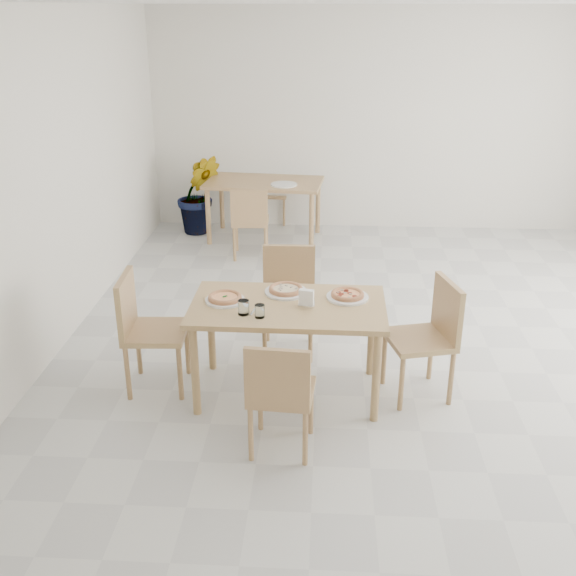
# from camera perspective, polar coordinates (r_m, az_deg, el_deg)

# --- Properties ---
(main_table) EXTENTS (1.44, 0.82, 0.75)m
(main_table) POSITION_cam_1_polar(r_m,az_deg,el_deg) (4.99, 0.00, -2.30)
(main_table) COLOR tan
(main_table) RESTS_ON ground
(chair_south) EXTENTS (0.45, 0.45, 0.84)m
(chair_south) POSITION_cam_1_polar(r_m,az_deg,el_deg) (4.39, -0.69, -8.65)
(chair_south) COLOR tan
(chair_south) RESTS_ON ground
(chair_north) EXTENTS (0.46, 0.46, 0.90)m
(chair_north) POSITION_cam_1_polar(r_m,az_deg,el_deg) (5.74, 0.05, -0.33)
(chair_north) COLOR tan
(chair_north) RESTS_ON ground
(chair_west) EXTENTS (0.49, 0.49, 0.93)m
(chair_west) POSITION_cam_1_polar(r_m,az_deg,el_deg) (5.24, -12.11, -3.00)
(chair_west) COLOR tan
(chair_west) RESTS_ON ground
(chair_east) EXTENTS (0.55, 0.55, 0.92)m
(chair_east) POSITION_cam_1_polar(r_m,az_deg,el_deg) (5.15, 11.99, -3.56)
(chair_east) COLOR tan
(chair_east) RESTS_ON ground
(plate_margherita) EXTENTS (0.29, 0.29, 0.02)m
(plate_margherita) POSITION_cam_1_polar(r_m,az_deg,el_deg) (5.02, -5.35, -1.03)
(plate_margherita) COLOR white
(plate_margherita) RESTS_ON main_table
(plate_mushroom) EXTENTS (0.32, 0.32, 0.02)m
(plate_mushroom) POSITION_cam_1_polar(r_m,az_deg,el_deg) (5.14, -0.18, -0.32)
(plate_mushroom) COLOR white
(plate_mushroom) RESTS_ON main_table
(plate_pepperoni) EXTENTS (0.32, 0.32, 0.02)m
(plate_pepperoni) POSITION_cam_1_polar(r_m,az_deg,el_deg) (5.07, 5.05, -0.76)
(plate_pepperoni) COLOR white
(plate_pepperoni) RESTS_ON main_table
(pizza_margherita) EXTENTS (0.32, 0.32, 0.03)m
(pizza_margherita) POSITION_cam_1_polar(r_m,az_deg,el_deg) (5.01, -5.36, -0.79)
(pizza_margherita) COLOR #E7A16C
(pizza_margherita) RESTS_ON plate_margherita
(pizza_mushroom) EXTENTS (0.33, 0.33, 0.03)m
(pizza_mushroom) POSITION_cam_1_polar(r_m,az_deg,el_deg) (5.13, -0.18, -0.09)
(pizza_mushroom) COLOR #E7A16C
(pizza_mushroom) RESTS_ON plate_mushroom
(pizza_pepperoni) EXTENTS (0.30, 0.30, 0.03)m
(pizza_pepperoni) POSITION_cam_1_polar(r_m,az_deg,el_deg) (5.06, 5.06, -0.52)
(pizza_pepperoni) COLOR #E7A16C
(pizza_pepperoni) RESTS_ON plate_pepperoni
(tumbler_a) EXTENTS (0.08, 0.08, 0.11)m
(tumbler_a) POSITION_cam_1_polar(r_m,az_deg,el_deg) (4.78, -3.78, -1.65)
(tumbler_a) COLOR white
(tumbler_a) RESTS_ON main_table
(tumbler_b) EXTENTS (0.07, 0.07, 0.09)m
(tumbler_b) POSITION_cam_1_polar(r_m,az_deg,el_deg) (4.73, -2.41, -1.97)
(tumbler_b) COLOR white
(tumbler_b) RESTS_ON main_table
(napkin_holder) EXTENTS (0.12, 0.08, 0.13)m
(napkin_holder) POSITION_cam_1_polar(r_m,az_deg,el_deg) (4.89, 1.56, -0.90)
(napkin_holder) COLOR silver
(napkin_holder) RESTS_ON main_table
(fork_a) EXTENTS (0.03, 0.18, 0.01)m
(fork_a) POSITION_cam_1_polar(r_m,az_deg,el_deg) (4.99, 2.17, -1.14)
(fork_a) COLOR silver
(fork_a) RESTS_ON main_table
(fork_b) EXTENTS (0.05, 0.19, 0.01)m
(fork_b) POSITION_cam_1_polar(r_m,az_deg,el_deg) (4.86, -2.86, -1.85)
(fork_b) COLOR silver
(fork_b) RESTS_ON main_table
(second_table) EXTENTS (1.51, 0.95, 0.75)m
(second_table) POSITION_cam_1_polar(r_m,az_deg,el_deg) (8.56, -2.03, 8.47)
(second_table) COLOR tan
(second_table) RESTS_ON ground
(chair_back_s) EXTENTS (0.45, 0.45, 0.86)m
(chair_back_s) POSITION_cam_1_polar(r_m,az_deg,el_deg) (7.88, -3.24, 5.95)
(chair_back_s) COLOR tan
(chair_back_s) RESTS_ON ground
(chair_back_n) EXTENTS (0.42, 0.42, 0.77)m
(chair_back_n) POSITION_cam_1_polar(r_m,az_deg,el_deg) (9.37, -1.09, 8.37)
(chair_back_n) COLOR tan
(chair_back_n) RESTS_ON ground
(plate_empty) EXTENTS (0.32, 0.32, 0.02)m
(plate_empty) POSITION_cam_1_polar(r_m,az_deg,el_deg) (8.32, -0.36, 8.75)
(plate_empty) COLOR white
(plate_empty) RESTS_ON second_table
(potted_plant) EXTENTS (0.67, 0.59, 1.03)m
(potted_plant) POSITION_cam_1_polar(r_m,az_deg,el_deg) (8.89, -7.54, 7.86)
(potted_plant) COLOR #206B25
(potted_plant) RESTS_ON ground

